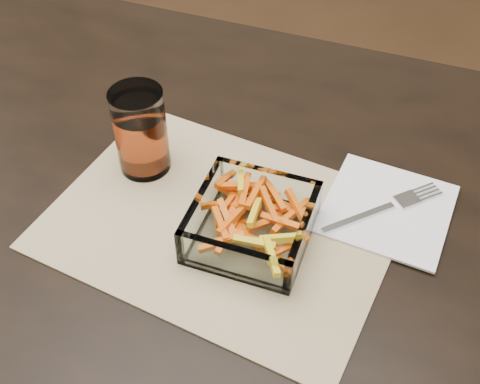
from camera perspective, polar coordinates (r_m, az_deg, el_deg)
name	(u,v)px	position (r m, az deg, el deg)	size (l,w,h in m)	color
dining_table	(144,216)	(0.96, -9.08, -2.25)	(1.60, 0.90, 0.75)	black
placemat	(221,222)	(0.82, -1.83, -2.89)	(0.45, 0.33, 0.00)	tan
glass_bowl	(251,225)	(0.78, 1.09, -3.11)	(0.15, 0.15, 0.06)	white
tumbler	(141,134)	(0.86, -9.36, 5.47)	(0.07, 0.07, 0.13)	white
napkin	(387,209)	(0.85, 13.80, -1.54)	(0.17, 0.17, 0.00)	white
fork	(386,207)	(0.85, 13.70, -1.42)	(0.14, 0.15, 0.00)	silver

